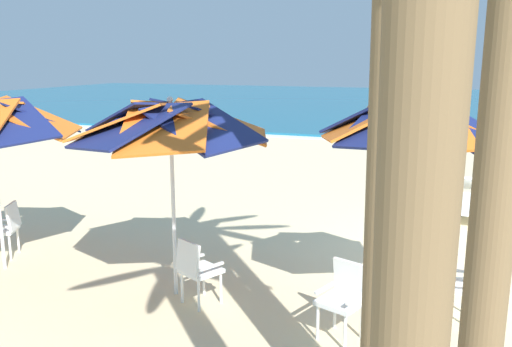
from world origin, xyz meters
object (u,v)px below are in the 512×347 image
(plastic_chair_3, at_px, (197,268))
(palm_tree_1, at_px, (424,75))
(beach_umbrella_0, at_px, (410,123))
(plastic_chair_5, at_px, (5,226))
(beach_umbrella_1, at_px, (171,123))
(plastic_chair_2, at_px, (416,265))
(plastic_chair_0, at_px, (344,295))
(plastic_chair_1, at_px, (462,282))
(sun_lounger_1, at_px, (471,200))

(plastic_chair_3, relative_size, palm_tree_1, 0.17)
(beach_umbrella_0, relative_size, palm_tree_1, 0.53)
(plastic_chair_5, height_order, palm_tree_1, palm_tree_1)
(beach_umbrella_1, distance_m, plastic_chair_5, 3.65)
(plastic_chair_2, bearing_deg, plastic_chair_0, -119.34)
(plastic_chair_1, bearing_deg, palm_tree_1, -94.58)
(plastic_chair_5, bearing_deg, plastic_chair_1, 1.59)
(beach_umbrella_0, distance_m, plastic_chair_3, 3.12)
(plastic_chair_0, xyz_separation_m, palm_tree_1, (0.89, -3.38, 2.52))
(beach_umbrella_1, xyz_separation_m, palm_tree_1, (3.20, -3.73, 0.73))
(plastic_chair_2, distance_m, plastic_chair_5, 6.18)
(plastic_chair_1, distance_m, plastic_chair_2, 0.66)
(beach_umbrella_0, relative_size, beach_umbrella_1, 1.05)
(plastic_chair_2, relative_size, plastic_chair_5, 1.00)
(beach_umbrella_1, bearing_deg, plastic_chair_2, 16.12)
(beach_umbrella_1, xyz_separation_m, plastic_chair_5, (-3.17, 0.32, -1.79))
(plastic_chair_2, xyz_separation_m, plastic_chair_3, (-2.58, -1.05, 0.00))
(plastic_chair_1, distance_m, plastic_chair_3, 3.21)
(plastic_chair_0, xyz_separation_m, plastic_chair_3, (-1.90, 0.16, 0.00))
(beach_umbrella_0, distance_m, plastic_chair_1, 2.02)
(plastic_chair_5, relative_size, palm_tree_1, 0.17)
(sun_lounger_1, bearing_deg, plastic_chair_5, -143.44)
(plastic_chair_3, xyz_separation_m, palm_tree_1, (2.79, -3.55, 2.52))
(plastic_chair_1, distance_m, plastic_chair_5, 6.71)
(beach_umbrella_0, distance_m, palm_tree_1, 4.02)
(beach_umbrella_0, height_order, plastic_chair_5, beach_umbrella_0)
(plastic_chair_2, distance_m, sun_lounger_1, 4.66)
(plastic_chair_2, xyz_separation_m, sun_lounger_1, (0.77, 4.59, -0.22))
(plastic_chair_0, distance_m, sun_lounger_1, 5.98)
(plastic_chair_0, bearing_deg, plastic_chair_2, 60.66)
(plastic_chair_0, height_order, sun_lounger_1, plastic_chair_0)
(plastic_chair_0, relative_size, sun_lounger_1, 0.39)
(beach_umbrella_0, bearing_deg, plastic_chair_2, 79.00)
(beach_umbrella_0, xyz_separation_m, beach_umbrella_1, (-2.86, -0.22, -0.09))
(beach_umbrella_1, relative_size, sun_lounger_1, 1.18)
(plastic_chair_3, relative_size, sun_lounger_1, 0.39)
(plastic_chair_1, bearing_deg, sun_lounger_1, 87.48)
(plastic_chair_2, relative_size, sun_lounger_1, 0.39)
(beach_umbrella_1, height_order, sun_lounger_1, beach_umbrella_1)
(plastic_chair_2, distance_m, beach_umbrella_1, 3.59)
(beach_umbrella_1, relative_size, palm_tree_1, 0.51)
(plastic_chair_0, height_order, plastic_chair_1, same)
(beach_umbrella_0, bearing_deg, plastic_chair_1, 22.74)
(plastic_chair_1, xyz_separation_m, beach_umbrella_1, (-3.54, -0.50, 1.79))
(plastic_chair_5, height_order, sun_lounger_1, plastic_chair_5)
(palm_tree_1, bearing_deg, plastic_chair_3, 128.22)
(plastic_chair_3, distance_m, plastic_chair_5, 3.61)
(plastic_chair_1, height_order, plastic_chair_2, same)
(sun_lounger_1, bearing_deg, beach_umbrella_0, -99.70)
(plastic_chair_0, bearing_deg, sun_lounger_1, 75.95)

